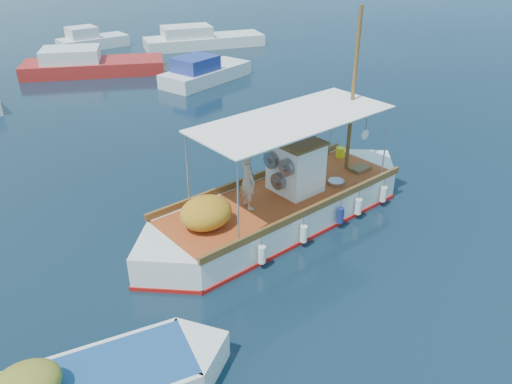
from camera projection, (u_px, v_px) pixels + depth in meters
ground at (274, 232)px, 15.12m from camera, size 160.00×160.00×0.00m
fishing_caique at (281, 206)px, 15.39m from camera, size 10.47×3.21×6.39m
bg_boat_n at (89, 66)px, 30.87m from camera, size 8.79×6.27×1.80m
bg_boat_ne at (204, 74)px, 29.22m from camera, size 6.12×3.62×1.80m
bg_boat_e at (201, 40)px, 37.50m from camera, size 9.21×5.10×1.80m
bg_boat_far_n at (91, 41)px, 37.17m from camera, size 4.96×2.05×1.80m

